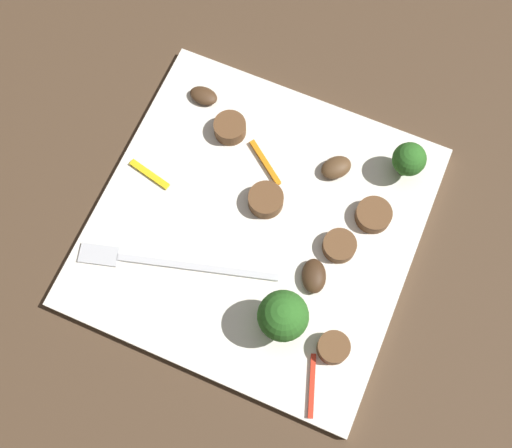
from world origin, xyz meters
The scene contains 16 objects.
ground_plane centered at (0.00, 0.00, 0.00)m, with size 1.40×1.40×0.00m, color #4C3826.
plate centered at (0.00, 0.00, 0.01)m, with size 0.29×0.29×0.01m, color white.
fork centered at (0.06, 0.07, 0.01)m, with size 0.18×0.06×0.00m.
broccoli_floret_0 centered at (-0.11, -0.10, 0.04)m, with size 0.03×0.03×0.04m.
broccoli_floret_1 centered at (-0.06, 0.08, 0.05)m, with size 0.04×0.04×0.06m.
sausage_slice_0 centered at (-0.10, -0.05, 0.02)m, with size 0.03×0.03×0.01m, color brown.
sausage_slice_1 centered at (0.00, -0.02, 0.02)m, with size 0.03×0.03×0.01m, color brown.
sausage_slice_2 centered at (0.06, -0.08, 0.02)m, with size 0.03×0.03×0.02m, color brown.
sausage_slice_3 centered at (-0.08, -0.01, 0.02)m, with size 0.03×0.03×0.01m, color brown.
sausage_slice_4 centered at (-0.11, 0.08, 0.02)m, with size 0.03×0.03×0.02m, color brown.
mushroom_0 centered at (-0.05, -0.08, 0.02)m, with size 0.03×0.02×0.01m, color brown.
mushroom_1 centered at (0.10, -0.10, 0.02)m, with size 0.03×0.02×0.01m, color #4C331E.
mushroom_2 centered at (-0.07, 0.03, 0.02)m, with size 0.03×0.02×0.01m, color #422B19.
pepper_strip_0 centered at (0.11, -0.01, 0.01)m, with size 0.04×0.01×0.00m, color yellow.
pepper_strip_1 centered at (0.02, -0.06, 0.01)m, with size 0.05×0.00×0.00m, color orange.
pepper_strip_2 centered at (-0.10, 0.11, 0.01)m, with size 0.05×0.00×0.00m, color red.
Camera 1 is at (-0.08, 0.18, 0.58)m, focal length 46.00 mm.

